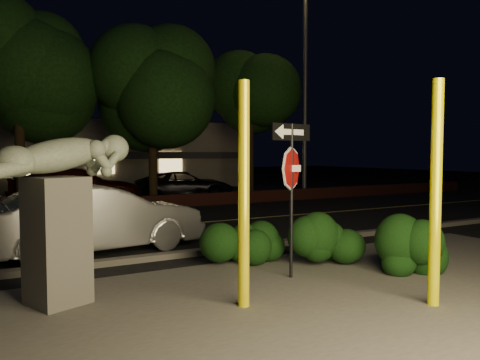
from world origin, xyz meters
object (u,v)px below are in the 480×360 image
at_px(yellow_pole_left, 244,195).
at_px(silver_sedan, 96,218).
at_px(sculpture, 59,199).
at_px(streetlight, 302,70).
at_px(parked_car_darkred, 77,187).
at_px(yellow_pole_right, 436,194).
at_px(signpost, 292,169).
at_px(parked_car_dark, 185,185).

xyz_separation_m(yellow_pole_left, silver_sedan, (-1.01, 4.63, -0.82)).
height_order(sculpture, streetlight, streetlight).
bearing_deg(sculpture, streetlight, 19.77).
relative_size(yellow_pole_left, parked_car_darkred, 0.60).
xyz_separation_m(yellow_pole_right, streetlight, (7.93, 13.76, 4.50)).
xyz_separation_m(sculpture, silver_sedan, (1.19, 3.23, -0.75)).
bearing_deg(streetlight, yellow_pole_left, -138.18).
bearing_deg(yellow_pole_left, signpost, 31.97).
bearing_deg(streetlight, signpost, -136.05).
bearing_deg(silver_sedan, yellow_pole_right, -157.92).
height_order(yellow_pole_left, parked_car_darkred, yellow_pole_left).
bearing_deg(yellow_pole_left, yellow_pole_right, -28.09).
bearing_deg(streetlight, yellow_pole_right, -128.73).
xyz_separation_m(yellow_pole_right, silver_sedan, (-3.35, 5.88, -0.84)).
height_order(signpost, sculpture, signpost).
distance_m(yellow_pole_left, yellow_pole_right, 2.66).
bearing_deg(parked_car_dark, silver_sedan, 165.57).
relative_size(sculpture, silver_sedan, 0.54).
xyz_separation_m(yellow_pole_left, yellow_pole_right, (2.35, -1.25, 0.01)).
relative_size(signpost, parked_car_darkred, 0.50).
xyz_separation_m(streetlight, parked_car_darkred, (-9.97, 1.90, -5.31)).
height_order(sculpture, parked_car_dark, sculpture).
xyz_separation_m(sculpture, streetlight, (12.48, 11.10, 4.58)).
distance_m(yellow_pole_left, streetlight, 16.80).
bearing_deg(yellow_pole_right, parked_car_darkred, 97.40).
xyz_separation_m(streetlight, parked_car_dark, (-5.10, 2.18, -5.44)).
relative_size(signpost, silver_sedan, 0.58).
xyz_separation_m(signpost, sculpture, (-3.64, 0.50, -0.38)).
bearing_deg(parked_car_dark, yellow_pole_right, -172.90).
height_order(yellow_pole_right, streetlight, streetlight).
distance_m(silver_sedan, parked_car_darkred, 9.87).
bearing_deg(sculpture, yellow_pole_left, -54.32).
height_order(streetlight, parked_car_dark, streetlight).
xyz_separation_m(signpost, silver_sedan, (-2.45, 3.72, -1.13)).
bearing_deg(silver_sedan, parked_car_darkred, -15.33).
xyz_separation_m(signpost, streetlight, (8.84, 11.60, 4.20)).
bearing_deg(parked_car_dark, sculpture, 168.13).
bearing_deg(yellow_pole_left, parked_car_dark, 70.55).
relative_size(sculpture, streetlight, 0.24).
bearing_deg(parked_car_dark, streetlight, -95.92).
distance_m(signpost, silver_sedan, 4.60).
bearing_deg(silver_sedan, sculpture, 152.09).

